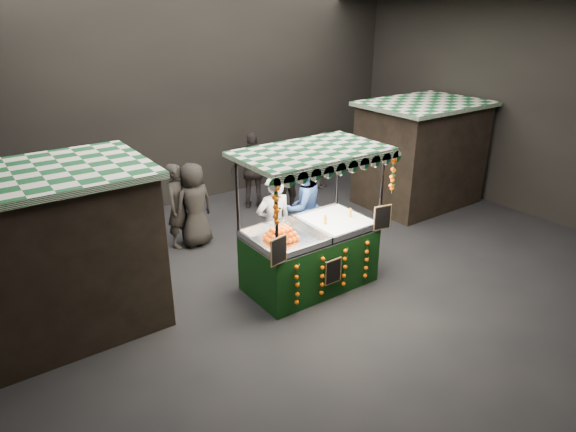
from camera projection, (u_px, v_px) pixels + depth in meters
ground at (321, 272)px, 9.68m from camera, size 12.00×12.00×0.00m
market_hall at (326, 95)px, 8.36m from camera, size 12.10×10.10×5.05m
neighbour_stall_left at (55, 253)px, 7.57m from camera, size 3.00×2.20×2.60m
neighbour_stall_right at (420, 153)px, 12.64m from camera, size 3.00×2.20×2.60m
juice_stall at (312, 246)px, 8.93m from camera, size 2.65×1.56×2.56m
vendor_grey at (274, 225)px, 9.36m from camera, size 0.76×0.55×1.94m
vendor_blue at (301, 207)px, 10.03m from camera, size 1.10×0.91×2.05m
shopper_0 at (178, 206)px, 10.43m from camera, size 0.79×0.73×1.81m
shopper_1 at (291, 178)px, 12.18m from camera, size 0.99×0.87×1.73m
shopper_2 at (254, 171)px, 12.43m from camera, size 1.20×1.03×1.93m
shopper_3 at (323, 161)px, 13.88m from camera, size 1.17×1.01×1.56m
shopper_4 at (194, 205)px, 10.46m from camera, size 0.96×0.70×1.81m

